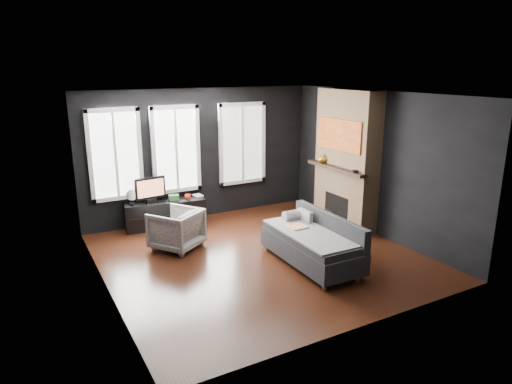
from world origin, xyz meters
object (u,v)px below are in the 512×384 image
monitor (150,188)px  sofa (311,241)px  book (194,191)px  mantel_vase (322,158)px  media_console (165,213)px  armchair (176,227)px  mug (188,196)px

monitor → sofa: bearing=-65.2°
book → mantel_vase: (2.34, -1.17, 0.66)m
monitor → book: (0.88, -0.07, -0.17)m
media_console → armchair: bearing=-91.3°
sofa → media_console: (-1.51, 2.90, -0.13)m
media_console → monitor: monitor is taller
sofa → monitor: monitor is taller
mug → media_console: bearing=165.8°
sofa → monitor: bearing=121.7°
armchair → mantel_vase: 3.28m
media_console → book: size_ratio=6.98×
book → armchair: bearing=-124.2°
media_console → monitor: 0.61m
armchair → monitor: 1.33m
book → monitor: bearing=175.7°
book → mantel_vase: size_ratio=1.24×
monitor → book: bearing=-10.4°
sofa → mantel_vase: bearing=50.4°
monitor → book: size_ratio=2.77×
mug → mantel_vase: bearing=-23.2°
sofa → armchair: sofa is taller
monitor → mug: size_ratio=5.33×
monitor → mantel_vase: bearing=-27.0°
media_console → book: bearing=5.1°
media_console → book: (0.63, -0.02, 0.38)m
mug → book: size_ratio=0.52×
armchair → mantel_vase: (3.15, 0.02, 0.93)m
monitor → mug: bearing=-18.6°
sofa → mug: 2.99m
armchair → media_console: armchair is taller
monitor → book: 0.90m
book → media_console: bearing=177.8°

